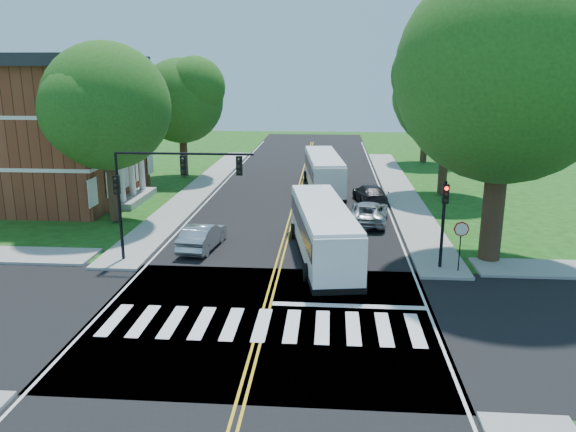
# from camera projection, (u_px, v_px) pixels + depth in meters

# --- Properties ---
(ground) EXTENTS (140.00, 140.00, 0.00)m
(ground) POSITION_uv_depth(u_px,v_px,m) (263.00, 320.00, 22.72)
(ground) COLOR #1B4210
(ground) RESTS_ON ground
(road) EXTENTS (14.00, 96.00, 0.01)m
(road) POSITION_uv_depth(u_px,v_px,m) (293.00, 211.00, 40.07)
(road) COLOR black
(road) RESTS_ON ground
(cross_road) EXTENTS (60.00, 12.00, 0.01)m
(cross_road) POSITION_uv_depth(u_px,v_px,m) (263.00, 319.00, 22.72)
(cross_road) COLOR black
(cross_road) RESTS_ON ground
(center_line) EXTENTS (0.36, 70.00, 0.01)m
(center_line) POSITION_uv_depth(u_px,v_px,m) (297.00, 198.00, 43.92)
(center_line) COLOR gold
(center_line) RESTS_ON road
(edge_line_w) EXTENTS (0.12, 70.00, 0.01)m
(edge_line_w) POSITION_uv_depth(u_px,v_px,m) (211.00, 197.00, 44.43)
(edge_line_w) COLOR silver
(edge_line_w) RESTS_ON road
(edge_line_e) EXTENTS (0.12, 70.00, 0.01)m
(edge_line_e) POSITION_uv_depth(u_px,v_px,m) (384.00, 200.00, 43.42)
(edge_line_e) COLOR silver
(edge_line_e) RESTS_ON road
(crosswalk) EXTENTS (12.60, 3.00, 0.01)m
(crosswalk) POSITION_uv_depth(u_px,v_px,m) (262.00, 325.00, 22.23)
(crosswalk) COLOR silver
(crosswalk) RESTS_ON road
(stop_bar) EXTENTS (6.60, 0.40, 0.01)m
(stop_bar) POSITION_uv_depth(u_px,v_px,m) (349.00, 306.00, 24.00)
(stop_bar) COLOR silver
(stop_bar) RESTS_ON road
(sidewalk_nw) EXTENTS (2.60, 40.00, 0.15)m
(sidewalk_nw) POSITION_uv_depth(u_px,v_px,m) (201.00, 188.00, 47.42)
(sidewalk_nw) COLOR gray
(sidewalk_nw) RESTS_ON ground
(sidewalk_ne) EXTENTS (2.60, 40.00, 0.15)m
(sidewalk_ne) POSITION_uv_depth(u_px,v_px,m) (399.00, 191.00, 46.19)
(sidewalk_ne) COLOR gray
(sidewalk_ne) RESTS_ON ground
(tree_ne_big) EXTENTS (10.80, 10.80, 14.91)m
(tree_ne_big) POSITION_uv_depth(u_px,v_px,m) (506.00, 73.00, 27.16)
(tree_ne_big) COLOR #322014
(tree_ne_big) RESTS_ON ground
(tree_west_near) EXTENTS (8.00, 8.00, 11.40)m
(tree_west_near) POSITION_uv_depth(u_px,v_px,m) (107.00, 107.00, 35.15)
(tree_west_near) COLOR #322014
(tree_west_near) RESTS_ON ground
(tree_west_far) EXTENTS (7.60, 7.60, 10.67)m
(tree_west_far) POSITION_uv_depth(u_px,v_px,m) (181.00, 101.00, 50.67)
(tree_west_far) COLOR #322014
(tree_west_far) RESTS_ON ground
(tree_east_mid) EXTENTS (8.40, 8.40, 11.93)m
(tree_east_mid) POSITION_uv_depth(u_px,v_px,m) (448.00, 95.00, 43.00)
(tree_east_mid) COLOR #322014
(tree_east_mid) RESTS_ON ground
(tree_east_far) EXTENTS (7.20, 7.20, 10.34)m
(tree_east_far) POSITION_uv_depth(u_px,v_px,m) (427.00, 98.00, 58.60)
(tree_east_far) COLOR #322014
(tree_east_far) RESTS_ON ground
(brick_building) EXTENTS (20.00, 13.00, 10.80)m
(brick_building) POSITION_uv_depth(u_px,v_px,m) (5.00, 129.00, 42.25)
(brick_building) COLOR maroon
(brick_building) RESTS_ON ground
(signal_nw) EXTENTS (7.15, 0.46, 5.66)m
(signal_nw) POSITION_uv_depth(u_px,v_px,m) (162.00, 181.00, 28.23)
(signal_nw) COLOR black
(signal_nw) RESTS_ON ground
(signal_ne) EXTENTS (0.30, 0.46, 4.40)m
(signal_ne) POSITION_uv_depth(u_px,v_px,m) (444.00, 213.00, 27.56)
(signal_ne) COLOR black
(signal_ne) RESTS_ON ground
(stop_sign) EXTENTS (0.76, 0.08, 2.53)m
(stop_sign) POSITION_uv_depth(u_px,v_px,m) (461.00, 234.00, 27.30)
(stop_sign) COLOR black
(stop_sign) RESTS_ON ground
(bus_lead) EXTENTS (4.13, 11.44, 2.90)m
(bus_lead) POSITION_uv_depth(u_px,v_px,m) (323.00, 230.00, 29.75)
(bus_lead) COLOR silver
(bus_lead) RESTS_ON road
(bus_follow) EXTENTS (3.67, 11.64, 2.96)m
(bus_follow) POSITION_uv_depth(u_px,v_px,m) (323.00, 171.00, 46.53)
(bus_follow) COLOR silver
(bus_follow) RESTS_ON road
(hatchback) EXTENTS (2.04, 4.57, 1.46)m
(hatchback) POSITION_uv_depth(u_px,v_px,m) (202.00, 236.00, 31.41)
(hatchback) COLOR #ABADB2
(hatchback) RESTS_ON road
(suv) EXTENTS (3.03, 5.43, 1.44)m
(suv) POSITION_uv_depth(u_px,v_px,m) (368.00, 212.00, 36.68)
(suv) COLOR #A4A6AB
(suv) RESTS_ON road
(dark_sedan) EXTENTS (2.68, 5.06, 1.40)m
(dark_sedan) POSITION_uv_depth(u_px,v_px,m) (370.00, 194.00, 42.27)
(dark_sedan) COLOR black
(dark_sedan) RESTS_ON road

